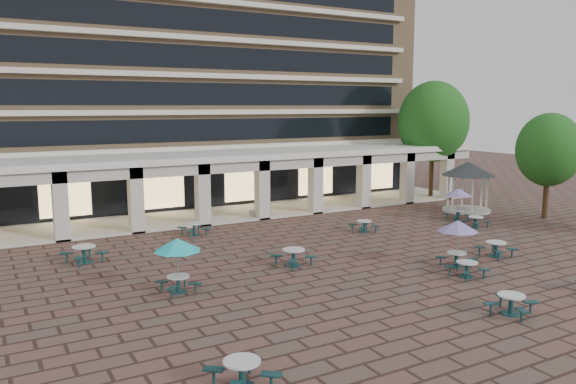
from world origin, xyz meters
name	(u,v)px	position (x,y,z in m)	size (l,w,h in m)	color
ground	(341,269)	(0.00, 0.00, 0.00)	(120.00, 120.00, 0.00)	brown
apartment_building	(167,44)	(0.00, 25.47, 12.60)	(40.00, 15.50, 25.20)	tan
retail_arcade	(219,173)	(0.00, 14.80, 3.00)	(42.00, 6.60, 4.40)	white
picnic_table_1	(511,302)	(2.13, -7.74, 0.44)	(2.01, 2.01, 0.74)	#154041
picnic_table_3	(467,268)	(4.16, -3.73, 0.42)	(1.63, 1.63, 0.70)	#154041
picnic_table_4	(177,247)	(-7.69, 0.57, 1.91)	(1.94, 1.94, 2.24)	#154041
picnic_table_5	(242,371)	(-8.71, -7.86, 0.46)	(1.85, 1.85, 0.78)	#154041
picnic_table_6	(458,228)	(5.01, -2.28, 1.88)	(1.92, 1.92, 2.22)	#154041
picnic_table_7	(476,221)	(12.57, 3.41, 0.41)	(1.59, 1.59, 0.69)	#154041
picnic_table_8	(84,253)	(-10.26, 7.09, 0.49)	(2.22, 2.22, 0.83)	#154041
picnic_table_9	(294,256)	(-1.65, 1.62, 0.48)	(2.05, 2.05, 0.81)	#154041
picnic_table_10	(496,248)	(8.08, -1.98, 0.45)	(1.82, 1.82, 0.76)	#154041
picnic_table_11	(458,193)	(13.24, 5.61, 1.81)	(1.84, 1.84, 2.13)	#154041
picnic_table_12	(194,228)	(-3.59, 10.00, 0.44)	(1.71, 1.71, 0.73)	#154041
picnic_table_13	(364,225)	(5.70, 5.84, 0.41)	(1.61, 1.61, 0.69)	#154041
gazebo	(468,174)	(16.28, 7.64, 2.68)	(3.82, 3.82, 3.56)	beige
tree_east_a	(549,150)	(18.94, 3.20, 4.64)	(4.27, 4.27, 7.11)	#46341C
tree_east_c	(433,122)	(18.47, 13.64, 6.26)	(5.75, 5.75, 9.58)	#46341C
planter_left	(208,215)	(-1.58, 12.90, 0.54)	(1.50, 0.74, 1.31)	#9B9B96
planter_right	(261,210)	(2.25, 12.90, 0.53)	(1.50, 0.79, 1.29)	#9B9B96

